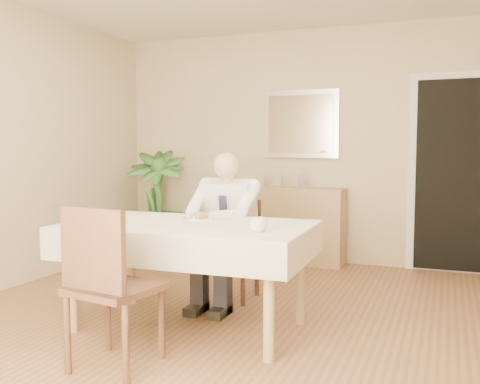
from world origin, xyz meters
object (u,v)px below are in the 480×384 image
at_px(dining_table, 189,235).
at_px(coffee_mug, 259,225).
at_px(chair_near, 106,279).
at_px(chair_far, 235,243).
at_px(sideboard, 296,225).
at_px(potted_palm, 156,203).
at_px(seated_man, 222,221).

relative_size(dining_table, coffee_mug, 15.16).
relative_size(chair_near, coffee_mug, 8.38).
xyz_separation_m(chair_far, coffee_mug, (0.59, -1.06, 0.33)).
relative_size(sideboard, potted_palm, 0.84).
xyz_separation_m(chair_far, seated_man, (0.00, -0.28, 0.22)).
xyz_separation_m(chair_near, potted_palm, (-1.42, 3.00, 0.08)).
bearing_deg(sideboard, potted_palm, -171.29).
distance_m(coffee_mug, potted_palm, 3.15).
bearing_deg(dining_table, chair_far, 88.78).
bearing_deg(seated_man, coffee_mug, -52.90).
relative_size(dining_table, chair_far, 2.08).
distance_m(dining_table, chair_near, 0.86).
bearing_deg(chair_near, dining_table, 92.88).
bearing_deg(dining_table, potted_palm, 124.02).
height_order(chair_near, sideboard, chair_near).
height_order(chair_far, chair_near, chair_near).
height_order(seated_man, sideboard, seated_man).
height_order(chair_far, coffee_mug, coffee_mug).
relative_size(dining_table, potted_palm, 1.38).
bearing_deg(dining_table, chair_near, -97.73).
distance_m(dining_table, coffee_mug, 0.63).
height_order(dining_table, potted_palm, potted_palm).
xyz_separation_m(chair_far, chair_near, (-0.10, -1.72, 0.08)).
distance_m(dining_table, sideboard, 2.40).
xyz_separation_m(coffee_mug, potted_palm, (-2.11, 2.33, -0.17)).
bearing_deg(chair_near, chair_far, 96.18).
distance_m(chair_near, potted_palm, 3.32).
bearing_deg(coffee_mug, potted_palm, 132.07).
height_order(sideboard, potted_palm, potted_palm).
xyz_separation_m(chair_near, seated_man, (0.10, 1.44, 0.15)).
bearing_deg(dining_table, coffee_mug, -18.39).
bearing_deg(potted_palm, dining_table, -54.76).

